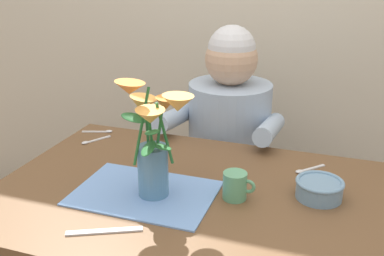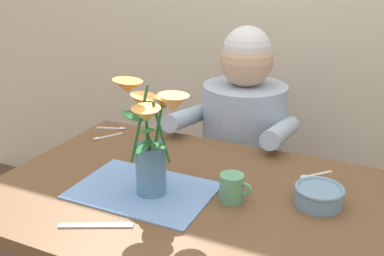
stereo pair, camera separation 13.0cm
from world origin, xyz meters
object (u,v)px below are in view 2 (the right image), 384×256
(seated_person, at_px, (242,162))
(flower_vase, at_px, (150,136))
(ceramic_bowl, at_px, (319,195))
(dinner_knife, at_px, (96,226))
(ceramic_mug, at_px, (232,188))

(seated_person, height_order, flower_vase, seated_person)
(ceramic_bowl, bearing_deg, seated_person, 127.15)
(seated_person, relative_size, dinner_knife, 5.97)
(flower_vase, height_order, dinner_knife, flower_vase)
(dinner_knife, bearing_deg, seated_person, 58.28)
(ceramic_bowl, height_order, ceramic_mug, ceramic_mug)
(ceramic_bowl, distance_m, dinner_knife, 0.60)
(flower_vase, bearing_deg, dinner_knife, -102.42)
(seated_person, height_order, dinner_knife, seated_person)
(flower_vase, height_order, ceramic_mug, flower_vase)
(flower_vase, distance_m, ceramic_bowl, 0.49)
(flower_vase, bearing_deg, seated_person, 86.20)
(ceramic_mug, bearing_deg, flower_vase, -164.48)
(dinner_knife, bearing_deg, flower_vase, 51.73)
(dinner_knife, bearing_deg, ceramic_mug, 19.44)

